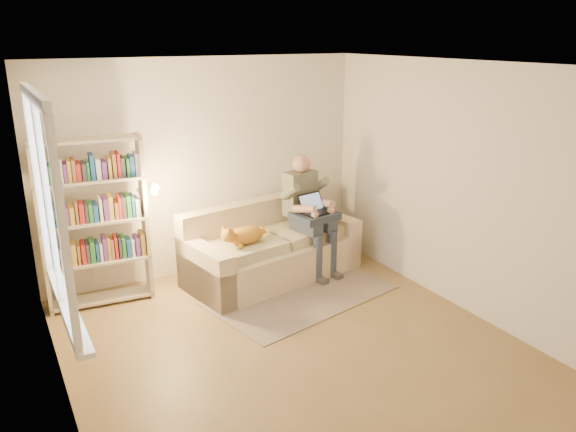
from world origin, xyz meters
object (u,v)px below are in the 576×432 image
cat (242,236)px  bookshelf (94,215)px  person (307,207)px  sofa (271,251)px  laptop (314,208)px

cat → bookshelf: (-1.48, 0.48, 0.34)m
cat → bookshelf: bearing=152.0°
person → cat: 0.97m
sofa → person: size_ratio=1.53×
person → bookshelf: size_ratio=0.79×
person → cat: size_ratio=2.21×
bookshelf → sofa: bearing=-2.6°
sofa → laptop: (0.49, -0.20, 0.53)m
cat → laptop: (0.96, 0.02, 0.18)m
person → bookshelf: bookshelf is taller
bookshelf → cat: bearing=-13.0°
cat → sofa: bearing=14.8°
laptop → sofa: bearing=147.7°
sofa → person: (0.47, -0.08, 0.51)m
cat → laptop: 0.98m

